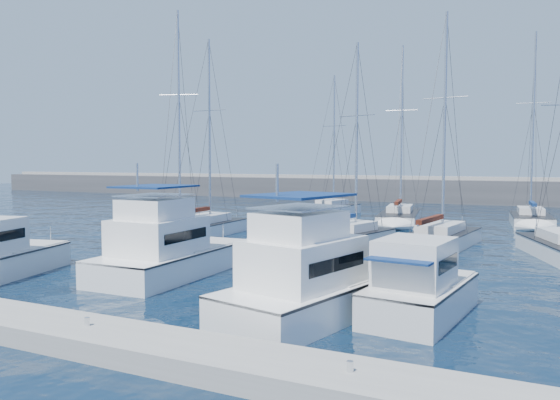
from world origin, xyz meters
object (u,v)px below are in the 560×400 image
at_px(sailboat_back_a, 330,210).
at_px(sailboat_back_b, 399,217).
at_px(sailboat_mid_d, 438,240).
at_px(sailboat_mid_c, 350,238).
at_px(motor_yacht_port_inner, 167,252).
at_px(sailboat_mid_b, 178,232).
at_px(motor_yacht_stbd_inner, 314,284).
at_px(motor_yacht_stbd_outer, 419,291).
at_px(sailboat_back_c, 531,219).
at_px(sailboat_mid_a, 205,228).

relative_size(sailboat_back_a, sailboat_back_b, 0.91).
bearing_deg(sailboat_mid_d, sailboat_mid_c, -156.27).
distance_m(motor_yacht_port_inner, sailboat_mid_b, 11.88).
height_order(motor_yacht_stbd_inner, sailboat_back_a, sailboat_back_a).
relative_size(motor_yacht_stbd_outer, sailboat_back_b, 0.37).
relative_size(sailboat_mid_b, sailboat_back_c, 0.96).
height_order(motor_yacht_port_inner, sailboat_back_c, sailboat_back_c).
bearing_deg(motor_yacht_stbd_outer, sailboat_back_a, 121.99).
height_order(motor_yacht_stbd_inner, sailboat_back_b, sailboat_back_b).
bearing_deg(sailboat_back_c, sailboat_mid_c, -126.13).
distance_m(motor_yacht_stbd_outer, sailboat_mid_d, 15.95).
height_order(motor_yacht_port_inner, sailboat_mid_d, sailboat_mid_d).
height_order(sailboat_mid_d, sailboat_back_b, sailboat_back_b).
relative_size(motor_yacht_stbd_outer, sailboat_back_a, 0.41).
height_order(sailboat_mid_b, sailboat_mid_c, sailboat_mid_b).
relative_size(motor_yacht_stbd_inner, sailboat_mid_b, 0.57).
relative_size(motor_yacht_port_inner, sailboat_mid_c, 0.66).
distance_m(motor_yacht_stbd_inner, sailboat_back_c, 33.42).
distance_m(sailboat_back_a, sailboat_back_c, 18.65).
bearing_deg(sailboat_mid_a, motor_yacht_stbd_inner, -48.14).
relative_size(motor_yacht_port_inner, sailboat_mid_b, 0.54).
bearing_deg(sailboat_back_c, motor_yacht_stbd_inner, -106.57).
distance_m(sailboat_mid_a, sailboat_mid_c, 11.20).
xyz_separation_m(sailboat_mid_b, sailboat_back_c, (21.61, 19.86, 0.00)).
relative_size(motor_yacht_port_inner, motor_yacht_stbd_outer, 1.47).
relative_size(motor_yacht_stbd_inner, sailboat_back_c, 0.55).
bearing_deg(sailboat_mid_c, sailboat_mid_d, 31.30).
relative_size(sailboat_mid_b, sailboat_back_b, 1.01).
bearing_deg(sailboat_back_a, sailboat_back_b, -16.94).
relative_size(motor_yacht_port_inner, sailboat_mid_d, 0.58).
height_order(sailboat_mid_b, sailboat_mid_d, sailboat_mid_b).
bearing_deg(motor_yacht_stbd_inner, sailboat_mid_c, 117.01).
height_order(motor_yacht_stbd_inner, sailboat_mid_c, sailboat_mid_c).
bearing_deg(motor_yacht_port_inner, motor_yacht_stbd_inner, -20.87).
height_order(motor_yacht_stbd_outer, sailboat_mid_a, sailboat_mid_a).
bearing_deg(sailboat_mid_d, sailboat_back_b, 120.21).
bearing_deg(sailboat_back_a, motor_yacht_port_inner, -72.16).
height_order(motor_yacht_stbd_outer, sailboat_mid_d, sailboat_mid_d).
distance_m(sailboat_mid_a, sailboat_back_b, 17.92).
distance_m(motor_yacht_stbd_outer, sailboat_mid_c, 16.00).
distance_m(sailboat_mid_b, sailboat_mid_d, 17.18).
bearing_deg(sailboat_mid_c, motor_yacht_stbd_inner, -61.24).
height_order(sailboat_mid_a, sailboat_mid_d, sailboat_mid_d).
distance_m(motor_yacht_port_inner, sailboat_mid_d, 17.18).
height_order(motor_yacht_stbd_outer, sailboat_back_c, sailboat_back_c).
height_order(motor_yacht_stbd_inner, sailboat_back_c, sailboat_back_c).
distance_m(sailboat_mid_d, sailboat_back_b, 14.12).
height_order(motor_yacht_port_inner, motor_yacht_stbd_inner, same).
xyz_separation_m(sailboat_mid_a, sailboat_back_b, (10.85, 14.26, 0.00)).
distance_m(motor_yacht_stbd_inner, motor_yacht_stbd_outer, 3.59).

